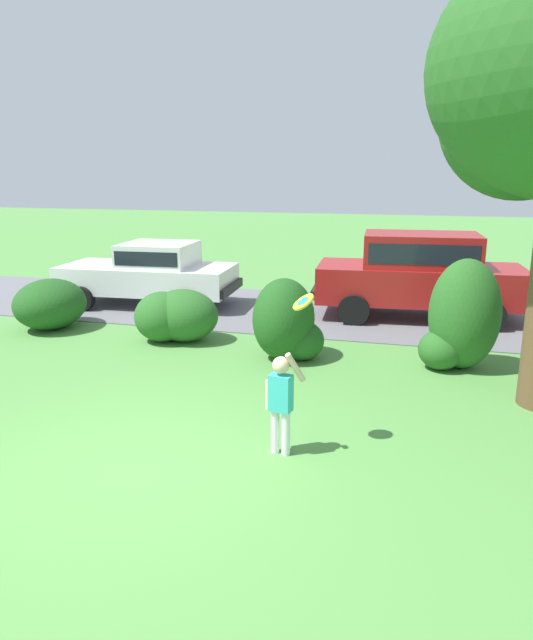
{
  "coord_description": "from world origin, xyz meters",
  "views": [
    {
      "loc": [
        2.93,
        -5.36,
        3.28
      ],
      "look_at": [
        0.71,
        2.84,
        1.1
      ],
      "focal_mm": 32.93,
      "sensor_mm": 36.0,
      "label": 1
    }
  ],
  "objects_px": {
    "parked_sedan": "(151,272)",
    "frisbee": "(303,302)",
    "parked_suv": "(420,271)",
    "child_thrower": "(281,397)"
  },
  "relations": [
    {
      "from": "parked_sedan",
      "to": "parked_suv",
      "type": "xyz_separation_m",
      "value": [
        6.4,
        0.39,
        0.23
      ]
    },
    {
      "from": "parked_sedan",
      "to": "parked_suv",
      "type": "relative_size",
      "value": 0.93
    },
    {
      "from": "parked_sedan",
      "to": "frisbee",
      "type": "relative_size",
      "value": 15.25
    },
    {
      "from": "parked_suv",
      "to": "child_thrower",
      "type": "xyz_separation_m",
      "value": [
        -1.43,
        -7.22,
        -0.36
      ]
    },
    {
      "from": "frisbee",
      "to": "child_thrower",
      "type": "bearing_deg",
      "value": -126.82
    },
    {
      "from": "parked_sedan",
      "to": "child_thrower",
      "type": "height_order",
      "value": "parked_sedan"
    },
    {
      "from": "child_thrower",
      "to": "parked_suv",
      "type": "bearing_deg",
      "value": 78.81
    },
    {
      "from": "frisbee",
      "to": "parked_sedan",
      "type": "bearing_deg",
      "value": 128.19
    },
    {
      "from": "parked_suv",
      "to": "child_thrower",
      "type": "distance_m",
      "value": 7.36
    },
    {
      "from": "parked_sedan",
      "to": "parked_suv",
      "type": "distance_m",
      "value": 6.41
    }
  ]
}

